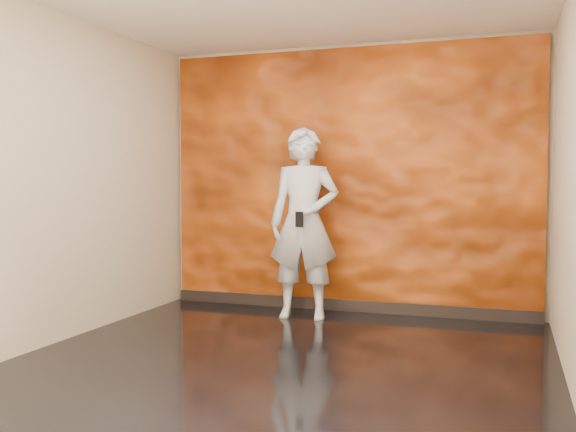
{
  "coord_description": "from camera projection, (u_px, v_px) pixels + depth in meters",
  "views": [
    {
      "loc": [
        1.61,
        -4.62,
        1.36
      ],
      "look_at": [
        -0.32,
        0.98,
        1.05
      ],
      "focal_mm": 40.0,
      "sensor_mm": 36.0,
      "label": 1
    }
  ],
  "objects": [
    {
      "name": "phone",
      "position": [
        299.0,
        219.0,
        6.13
      ],
      "size": [
        0.08,
        0.03,
        0.15
      ],
      "primitive_type": "cube",
      "rotation": [
        0.0,
        0.0,
        -0.15
      ],
      "color": "black",
      "rests_on": "man"
    },
    {
      "name": "man",
      "position": [
        304.0,
        223.0,
        6.39
      ],
      "size": [
        0.75,
        0.55,
        1.9
      ],
      "primitive_type": "imported",
      "rotation": [
        0.0,
        0.0,
        0.14
      ],
      "color": "#9599A4",
      "rests_on": "ground"
    },
    {
      "name": "feature_wall",
      "position": [
        348.0,
        180.0,
        6.73
      ],
      "size": [
        3.9,
        0.06,
        2.75
      ],
      "primitive_type": "cube",
      "color": "#DC5C14",
      "rests_on": "ground"
    },
    {
      "name": "room",
      "position": [
        286.0,
        177.0,
        4.88
      ],
      "size": [
        4.02,
        4.02,
        2.81
      ],
      "color": "black",
      "rests_on": "ground"
    },
    {
      "name": "baseboard",
      "position": [
        346.0,
        305.0,
        6.76
      ],
      "size": [
        3.9,
        0.04,
        0.12
      ],
      "primitive_type": "cube",
      "color": "black",
      "rests_on": "ground"
    }
  ]
}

